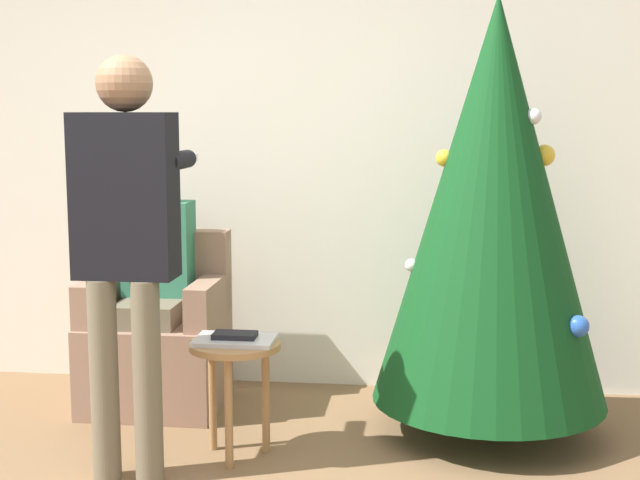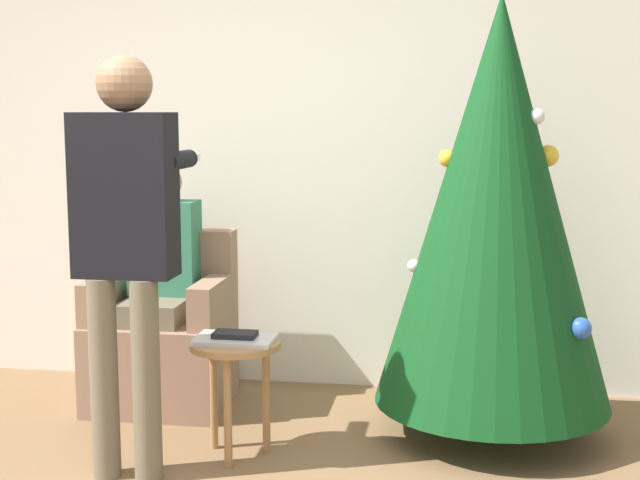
% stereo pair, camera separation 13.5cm
% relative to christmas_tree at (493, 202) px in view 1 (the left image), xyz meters
% --- Properties ---
extents(wall_back, '(8.00, 0.06, 2.70)m').
position_rel_christmas_tree_xyz_m(wall_back, '(-1.20, 0.72, 0.22)').
color(wall_back, silver).
rests_on(wall_back, ground_plane).
extents(christmas_tree, '(1.12, 1.12, 2.09)m').
position_rel_christmas_tree_xyz_m(christmas_tree, '(0.00, 0.00, 0.00)').
color(christmas_tree, brown).
rests_on(christmas_tree, ground_plane).
extents(armchair, '(0.70, 0.60, 0.92)m').
position_rel_christmas_tree_xyz_m(armchair, '(-1.72, 0.22, -0.78)').
color(armchair, '#93705B').
rests_on(armchair, ground_plane).
extents(person_seated, '(0.36, 0.46, 1.29)m').
position_rel_christmas_tree_xyz_m(person_seated, '(-1.72, 0.20, -0.42)').
color(person_seated, '#6B604C').
rests_on(person_seated, ground_plane).
extents(person_standing, '(0.43, 0.57, 1.79)m').
position_rel_christmas_tree_xyz_m(person_standing, '(-1.55, -0.70, -0.05)').
color(person_standing, '#6B604C').
rests_on(person_standing, ground_plane).
extents(side_stool, '(0.41, 0.41, 0.53)m').
position_rel_christmas_tree_xyz_m(side_stool, '(-1.15, -0.44, -0.69)').
color(side_stool, '#A37547').
rests_on(side_stool, ground_plane).
extents(laptop, '(0.36, 0.24, 0.02)m').
position_rel_christmas_tree_xyz_m(laptop, '(-1.15, -0.44, -0.59)').
color(laptop, silver).
rests_on(laptop, side_stool).
extents(book, '(0.19, 0.11, 0.02)m').
position_rel_christmas_tree_xyz_m(book, '(-1.15, -0.44, -0.56)').
color(book, black).
rests_on(book, laptop).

